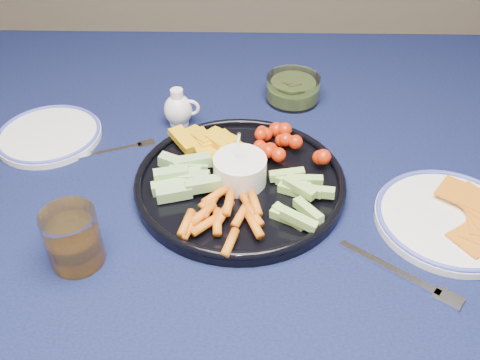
{
  "coord_description": "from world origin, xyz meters",
  "views": [
    {
      "loc": [
        -0.04,
        -0.78,
        1.35
      ],
      "look_at": [
        -0.05,
        -0.09,
        0.76
      ],
      "focal_mm": 40.0,
      "sensor_mm": 36.0,
      "label": 1
    }
  ],
  "objects_px": {
    "cheese_plate": "(450,217)",
    "juice_tumbler": "(74,241)",
    "dining_table": "(267,193)",
    "pickle_bowl": "(293,90)",
    "side_plate_extra": "(49,135)",
    "creamer_pitcher": "(179,109)",
    "crudite_platter": "(239,179)"
  },
  "relations": [
    {
      "from": "crudite_platter",
      "to": "cheese_plate",
      "type": "bearing_deg",
      "value": -12.75
    },
    {
      "from": "crudite_platter",
      "to": "pickle_bowl",
      "type": "distance_m",
      "value": 0.31
    },
    {
      "from": "cheese_plate",
      "to": "side_plate_extra",
      "type": "xyz_separation_m",
      "value": [
        -0.71,
        0.22,
        -0.0
      ]
    },
    {
      "from": "cheese_plate",
      "to": "side_plate_extra",
      "type": "bearing_deg",
      "value": 162.96
    },
    {
      "from": "creamer_pitcher",
      "to": "cheese_plate",
      "type": "height_order",
      "value": "creamer_pitcher"
    },
    {
      "from": "crudite_platter",
      "to": "side_plate_extra",
      "type": "relative_size",
      "value": 1.82
    },
    {
      "from": "creamer_pitcher",
      "to": "cheese_plate",
      "type": "distance_m",
      "value": 0.54
    },
    {
      "from": "pickle_bowl",
      "to": "cheese_plate",
      "type": "xyz_separation_m",
      "value": [
        0.23,
        -0.37,
        -0.01
      ]
    },
    {
      "from": "pickle_bowl",
      "to": "side_plate_extra",
      "type": "relative_size",
      "value": 0.57
    },
    {
      "from": "pickle_bowl",
      "to": "cheese_plate",
      "type": "relative_size",
      "value": 0.48
    },
    {
      "from": "pickle_bowl",
      "to": "side_plate_extra",
      "type": "distance_m",
      "value": 0.5
    },
    {
      "from": "juice_tumbler",
      "to": "side_plate_extra",
      "type": "relative_size",
      "value": 0.47
    },
    {
      "from": "juice_tumbler",
      "to": "crudite_platter",
      "type": "bearing_deg",
      "value": 35.57
    },
    {
      "from": "pickle_bowl",
      "to": "cheese_plate",
      "type": "bearing_deg",
      "value": -58.02
    },
    {
      "from": "pickle_bowl",
      "to": "creamer_pitcher",
      "type": "bearing_deg",
      "value": -157.34
    },
    {
      "from": "juice_tumbler",
      "to": "side_plate_extra",
      "type": "distance_m",
      "value": 0.34
    },
    {
      "from": "creamer_pitcher",
      "to": "juice_tumbler",
      "type": "bearing_deg",
      "value": -107.03
    },
    {
      "from": "dining_table",
      "to": "juice_tumbler",
      "type": "bearing_deg",
      "value": -138.29
    },
    {
      "from": "side_plate_extra",
      "to": "pickle_bowl",
      "type": "bearing_deg",
      "value": 17.69
    },
    {
      "from": "dining_table",
      "to": "cheese_plate",
      "type": "height_order",
      "value": "cheese_plate"
    },
    {
      "from": "creamer_pitcher",
      "to": "juice_tumbler",
      "type": "height_order",
      "value": "juice_tumbler"
    },
    {
      "from": "crudite_platter",
      "to": "pickle_bowl",
      "type": "height_order",
      "value": "crudite_platter"
    },
    {
      "from": "dining_table",
      "to": "juice_tumbler",
      "type": "height_order",
      "value": "juice_tumbler"
    },
    {
      "from": "cheese_plate",
      "to": "side_plate_extra",
      "type": "relative_size",
      "value": 1.18
    },
    {
      "from": "cheese_plate",
      "to": "juice_tumbler",
      "type": "xyz_separation_m",
      "value": [
        -0.57,
        -0.09,
        0.03
      ]
    },
    {
      "from": "dining_table",
      "to": "juice_tumbler",
      "type": "distance_m",
      "value": 0.41
    },
    {
      "from": "crudite_platter",
      "to": "side_plate_extra",
      "type": "height_order",
      "value": "crudite_platter"
    },
    {
      "from": "pickle_bowl",
      "to": "juice_tumbler",
      "type": "bearing_deg",
      "value": -126.64
    },
    {
      "from": "dining_table",
      "to": "pickle_bowl",
      "type": "bearing_deg",
      "value": 74.93
    },
    {
      "from": "dining_table",
      "to": "side_plate_extra",
      "type": "bearing_deg",
      "value": 173.0
    },
    {
      "from": "crudite_platter",
      "to": "juice_tumbler",
      "type": "relative_size",
      "value": 3.87
    },
    {
      "from": "side_plate_extra",
      "to": "juice_tumbler",
      "type": "bearing_deg",
      "value": -66.32
    }
  ]
}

